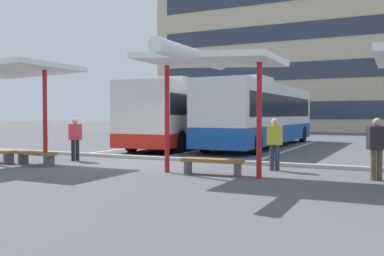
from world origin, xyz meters
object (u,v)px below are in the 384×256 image
(coach_bus_1, at_px, (262,116))
(waiting_passenger_0, at_px, (75,137))
(bench_4, at_px, (212,163))
(waiting_passenger_3, at_px, (377,145))
(coach_bus_0, at_px, (187,116))
(waiting_passenger_2, at_px, (275,141))
(bench_3, at_px, (36,155))
(waiting_shelter_2, at_px, (207,62))
(waiting_shelter_1, at_px, (6,71))

(coach_bus_1, bearing_deg, waiting_passenger_0, -113.21)
(waiting_passenger_0, bearing_deg, bench_4, -11.00)
(waiting_passenger_0, height_order, waiting_passenger_3, waiting_passenger_3)
(coach_bus_0, height_order, waiting_passenger_2, coach_bus_0)
(bench_4, xyz_separation_m, waiting_passenger_0, (-5.91, 1.15, 0.54))
(coach_bus_0, relative_size, bench_3, 6.43)
(waiting_shelter_2, bearing_deg, waiting_passenger_2, 56.44)
(waiting_passenger_3, bearing_deg, waiting_shelter_1, -171.03)
(waiting_shelter_1, distance_m, waiting_passenger_2, 9.06)
(waiting_shelter_1, relative_size, bench_4, 2.69)
(waiting_passenger_0, bearing_deg, waiting_shelter_1, -119.65)
(bench_3, height_order, waiting_passenger_3, waiting_passenger_3)
(waiting_shelter_1, bearing_deg, waiting_passenger_2, 16.76)
(waiting_shelter_2, bearing_deg, waiting_passenger_0, 165.59)
(waiting_passenger_0, distance_m, waiting_passenger_3, 10.10)
(waiting_passenger_3, bearing_deg, waiting_passenger_0, 178.56)
(waiting_shelter_2, height_order, waiting_passenger_0, waiting_shelter_2)
(coach_bus_1, bearing_deg, bench_3, -111.29)
(waiting_shelter_2, xyz_separation_m, waiting_passenger_0, (-5.91, 1.52, -2.21))
(coach_bus_0, distance_m, waiting_shelter_2, 11.05)
(waiting_shelter_1, bearing_deg, waiting_passenger_0, 60.35)
(coach_bus_1, height_order, bench_3, coach_bus_1)
(waiting_shelter_1, xyz_separation_m, bench_4, (7.07, 0.88, -2.78))
(coach_bus_0, xyz_separation_m, waiting_passenger_0, (-0.56, -8.04, -0.76))
(waiting_passenger_2, bearing_deg, bench_4, -129.09)
(bench_4, relative_size, waiting_passenger_3, 1.12)
(coach_bus_0, distance_m, waiting_shelter_1, 10.32)
(waiting_shelter_2, distance_m, bench_4, 2.78)
(coach_bus_1, distance_m, waiting_passenger_3, 11.63)
(waiting_shelter_1, relative_size, waiting_passenger_3, 3.02)
(bench_4, height_order, waiting_passenger_2, waiting_passenger_2)
(bench_3, xyz_separation_m, waiting_shelter_2, (6.17, 0.11, 2.76))
(bench_4, bearing_deg, waiting_passenger_2, 50.91)
(waiting_shelter_2, height_order, bench_4, waiting_shelter_2)
(waiting_passenger_3, bearing_deg, waiting_passenger_2, 165.15)
(coach_bus_0, xyz_separation_m, coach_bus_1, (3.61, 1.68, -0.01))
(waiting_passenger_0, relative_size, waiting_passenger_3, 0.97)
(waiting_shelter_2, height_order, waiting_passenger_3, waiting_shelter_2)
(waiting_shelter_2, xyz_separation_m, bench_4, (0.00, 0.37, -2.75))
(waiting_shelter_1, bearing_deg, waiting_shelter_2, 4.15)
(waiting_shelter_2, relative_size, waiting_passenger_3, 2.69)
(bench_3, distance_m, waiting_passenger_2, 7.82)
(waiting_passenger_0, bearing_deg, bench_3, -98.93)
(coach_bus_1, xyz_separation_m, waiting_shelter_2, (1.74, -11.25, 1.46))
(coach_bus_1, distance_m, bench_4, 11.09)
(waiting_shelter_2, xyz_separation_m, waiting_passenger_2, (1.34, 2.02, -2.19))
(bench_3, xyz_separation_m, bench_4, (6.17, 0.48, 0.00))
(waiting_shelter_2, bearing_deg, coach_bus_1, 98.80)
(bench_4, bearing_deg, waiting_passenger_3, 12.06)
(waiting_passenger_0, bearing_deg, coach_bus_0, 85.99)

